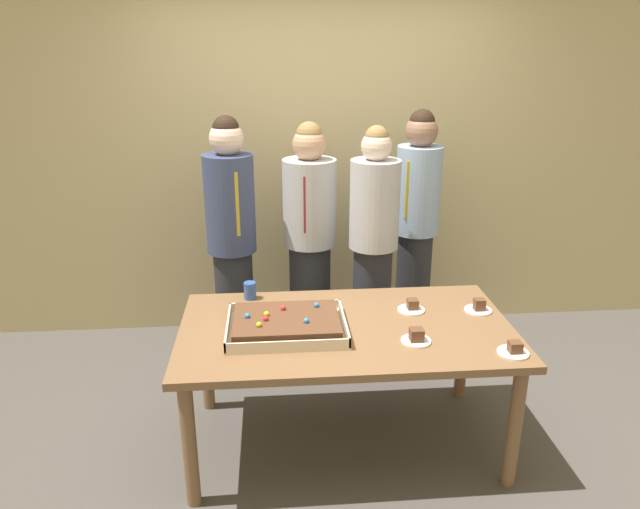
{
  "coord_description": "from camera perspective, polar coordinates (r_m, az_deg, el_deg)",
  "views": [
    {
      "loc": [
        -0.37,
        -2.76,
        2.13
      ],
      "look_at": [
        -0.13,
        0.15,
        1.07
      ],
      "focal_mm": 33.2,
      "sensor_mm": 36.0,
      "label": 1
    }
  ],
  "objects": [
    {
      "name": "person_striped_tie_right",
      "position": [
        4.19,
        9.24,
        2.68
      ],
      "size": [
        0.31,
        0.31,
        1.72
      ],
      "rotation": [
        0.0,
        0.0,
        -2.26
      ],
      "color": "#28282D",
      "rests_on": "ground_plane"
    },
    {
      "name": "person_green_shirt_behind",
      "position": [
        3.86,
        5.15,
        0.59
      ],
      "size": [
        0.32,
        0.32,
        1.65
      ],
      "rotation": [
        0.0,
        0.0,
        -2.18
      ],
      "color": "#28282D",
      "rests_on": "ground_plane"
    },
    {
      "name": "plated_slice_near_left",
      "position": [
        3.39,
        15.05,
        -4.96
      ],
      "size": [
        0.15,
        0.15,
        0.07
      ],
      "color": "white",
      "rests_on": "party_table"
    },
    {
      "name": "ground_plane",
      "position": [
        3.51,
        2.35,
        -17.54
      ],
      "size": [
        12.0,
        12.0,
        0.0
      ],
      "primitive_type": "plane",
      "color": "#4C4742"
    },
    {
      "name": "person_far_right_suit",
      "position": [
        3.95,
        -8.51,
        1.43
      ],
      "size": [
        0.32,
        0.32,
        1.7
      ],
      "rotation": [
        0.0,
        0.0,
        -1.25
      ],
      "color": "#28282D",
      "rests_on": "ground_plane"
    },
    {
      "name": "interior_back_panel",
      "position": [
        4.42,
        0.05,
        11.66
      ],
      "size": [
        8.0,
        0.12,
        3.0
      ],
      "primitive_type": "cube",
      "color": "#CCB784",
      "rests_on": "ground_plane"
    },
    {
      "name": "plated_slice_far_left",
      "position": [
        3.32,
        8.84,
        -5.04
      ],
      "size": [
        0.15,
        0.15,
        0.06
      ],
      "color": "white",
      "rests_on": "party_table"
    },
    {
      "name": "plated_slice_far_right",
      "position": [
        3.0,
        18.19,
        -8.75
      ],
      "size": [
        0.15,
        0.15,
        0.06
      ],
      "color": "white",
      "rests_on": "party_table"
    },
    {
      "name": "person_serving_front",
      "position": [
        4.04,
        -0.99,
        1.43
      ],
      "size": [
        0.36,
        0.36,
        1.65
      ],
      "rotation": [
        0.0,
        0.0,
        -1.75
      ],
      "color": "#28282D",
      "rests_on": "ground_plane"
    },
    {
      "name": "drink_cup_nearest",
      "position": [
        3.44,
        -6.76,
        -3.47
      ],
      "size": [
        0.07,
        0.07,
        0.1
      ],
      "primitive_type": "cylinder",
      "color": "#2D5199",
      "rests_on": "party_table"
    },
    {
      "name": "sheet_cake",
      "position": [
        3.06,
        -3.26,
        -6.72
      ],
      "size": [
        0.61,
        0.47,
        0.1
      ],
      "color": "beige",
      "rests_on": "party_table"
    },
    {
      "name": "party_table",
      "position": [
        3.16,
        2.51,
        -8.22
      ],
      "size": [
        1.74,
        0.97,
        0.72
      ],
      "color": "brown",
      "rests_on": "ground_plane"
    },
    {
      "name": "plated_slice_near_right",
      "position": [
        2.99,
        9.27,
        -7.9
      ],
      "size": [
        0.15,
        0.15,
        0.07
      ],
      "color": "white",
      "rests_on": "party_table"
    }
  ]
}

